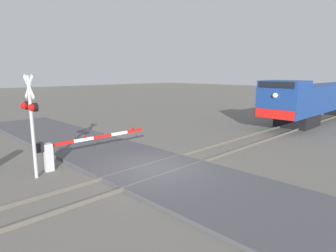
{
  "coord_description": "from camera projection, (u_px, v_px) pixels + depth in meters",
  "views": [
    {
      "loc": [
        8.84,
        -8.0,
        4.22
      ],
      "look_at": [
        -0.86,
        1.56,
        1.69
      ],
      "focal_mm": 30.69,
      "sensor_mm": 36.0,
      "label": 1
    }
  ],
  "objects": [
    {
      "name": "ground_plane",
      "position": [
        156.0,
        171.0,
        12.48
      ],
      "size": [
        160.0,
        160.0,
        0.0
      ],
      "primitive_type": "plane",
      "color": "#605E59"
    },
    {
      "name": "rail_track_left",
      "position": [
        146.0,
        166.0,
        12.97
      ],
      "size": [
        0.08,
        80.0,
        0.15
      ],
      "primitive_type": "cube",
      "color": "#59544C",
      "rests_on": "ground_plane"
    },
    {
      "name": "rail_track_right",
      "position": [
        168.0,
        174.0,
        11.97
      ],
      "size": [
        0.08,
        80.0,
        0.15
      ],
      "primitive_type": "cube",
      "color": "#59544C",
      "rests_on": "ground_plane"
    },
    {
      "name": "road_surface",
      "position": [
        156.0,
        170.0,
        12.47
      ],
      "size": [
        36.0,
        4.63,
        0.14
      ],
      "primitive_type": "cube",
      "color": "#47474C",
      "rests_on": "ground_plane"
    },
    {
      "name": "locomotive",
      "position": [
        320.0,
        98.0,
        25.95
      ],
      "size": [
        2.93,
        18.73,
        3.68
      ],
      "color": "black",
      "rests_on": "ground_plane"
    },
    {
      "name": "crossing_signal",
      "position": [
        31.0,
        115.0,
        11.24
      ],
      "size": [
        1.18,
        0.33,
        4.15
      ],
      "color": "#ADADB2",
      "rests_on": "ground_plane"
    },
    {
      "name": "crossing_gate",
      "position": [
        64.0,
        149.0,
        12.89
      ],
      "size": [
        0.36,
        5.78,
        1.32
      ],
      "color": "silver",
      "rests_on": "ground_plane"
    }
  ]
}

